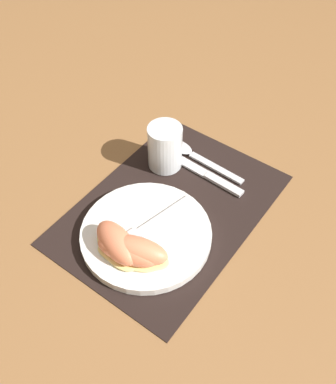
% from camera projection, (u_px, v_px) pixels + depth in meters
% --- Properties ---
extents(ground_plane, '(3.00, 3.00, 0.00)m').
position_uv_depth(ground_plane, '(170.00, 209.00, 0.85)').
color(ground_plane, olive).
extents(placemat, '(0.43, 0.30, 0.00)m').
position_uv_depth(placemat, '(170.00, 209.00, 0.85)').
color(placemat, black).
rests_on(placemat, ground_plane).
extents(plate, '(0.23, 0.23, 0.02)m').
position_uv_depth(plate, '(146.00, 234.00, 0.80)').
color(plate, white).
rests_on(plate, placemat).
extents(juice_glass, '(0.07, 0.07, 0.09)m').
position_uv_depth(juice_glass, '(165.00, 149.00, 0.89)').
color(juice_glass, silver).
rests_on(juice_glass, placemat).
extents(knife, '(0.03, 0.21, 0.01)m').
position_uv_depth(knife, '(200.00, 171.00, 0.91)').
color(knife, silver).
rests_on(knife, placemat).
extents(spoon, '(0.04, 0.19, 0.01)m').
position_uv_depth(spoon, '(188.00, 152.00, 0.94)').
color(spoon, silver).
rests_on(spoon, placemat).
extents(fork, '(0.20, 0.06, 0.00)m').
position_uv_depth(fork, '(143.00, 230.00, 0.79)').
color(fork, silver).
rests_on(fork, plate).
extents(citrus_wedge_0, '(0.08, 0.12, 0.04)m').
position_uv_depth(citrus_wedge_0, '(117.00, 244.00, 0.75)').
color(citrus_wedge_0, '#F4DB84').
rests_on(citrus_wedge_0, plate).
extents(citrus_wedge_1, '(0.07, 0.12, 0.04)m').
position_uv_depth(citrus_wedge_1, '(127.00, 253.00, 0.74)').
color(citrus_wedge_1, '#F4DB84').
rests_on(citrus_wedge_1, plate).
extents(citrus_wedge_2, '(0.08, 0.13, 0.04)m').
position_uv_depth(citrus_wedge_2, '(136.00, 251.00, 0.74)').
color(citrus_wedge_2, '#F4DB84').
rests_on(citrus_wedge_2, plate).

